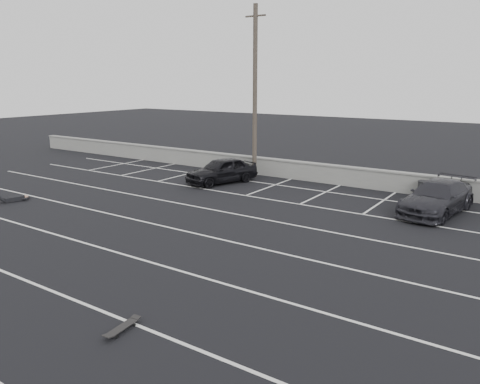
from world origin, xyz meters
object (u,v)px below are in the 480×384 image
Objects in this scene: car_left at (222,170)px; person at (16,196)px; car_right at (437,198)px; utility_pole at (255,93)px; trash_bin at (423,189)px; skateboard at (122,328)px.

car_left is 10.46m from person.
car_left is 0.87× the size of car_right.
utility_pole reaches higher than person.
utility_pole is at bearing -177.59° from trash_bin.
car_left reaches higher than skateboard.
car_left is 16.01m from skateboard.
skateboard is at bearing -98.76° from trash_bin.
person is (-5.72, -8.74, -0.49)m from car_left.
trash_bin is (-1.18, 2.65, -0.28)m from car_right.
car_right is 0.50× the size of utility_pole.
person is at bearing -104.22° from car_left.
person is 2.56× the size of skateboard.
utility_pole reaches higher than trash_bin.
skateboard is at bearing -67.44° from utility_pole.
skateboard is at bearing -95.63° from car_right.
skateboard is (-2.61, -16.96, -0.33)m from trash_bin.
person is at bearing -143.84° from trash_bin.
person is (-17.01, -8.92, -0.48)m from car_right.
car_right reaches higher than skateboard.
car_left is 4.89m from utility_pole.
car_left reaches higher than trash_bin.
trash_bin is 0.35× the size of person.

